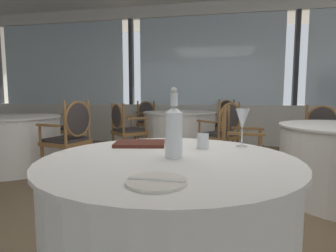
% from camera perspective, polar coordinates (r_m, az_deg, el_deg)
% --- Properties ---
extents(ground_plane, '(14.19, 14.19, 0.00)m').
position_cam_1_polar(ground_plane, '(2.51, 3.50, -18.34)').
color(ground_plane, '#756047').
extents(window_wall_far, '(10.92, 0.14, 2.96)m').
position_cam_1_polar(window_wall_far, '(5.98, 8.42, 7.52)').
color(window_wall_far, silver).
rests_on(window_wall_far, ground_plane).
extents(foreground_table, '(1.20, 1.20, 0.76)m').
position_cam_1_polar(foreground_table, '(1.44, 0.24, -21.37)').
color(foreground_table, white).
rests_on(foreground_table, ground_plane).
extents(side_plate, '(0.21, 0.21, 0.01)m').
position_cam_1_polar(side_plate, '(0.94, -2.43, -11.45)').
color(side_plate, silver).
rests_on(side_plate, foreground_table).
extents(butter_knife, '(0.20, 0.02, 0.00)m').
position_cam_1_polar(butter_knife, '(0.93, -2.43, -11.14)').
color(butter_knife, silver).
rests_on(butter_knife, foreground_table).
extents(water_bottle, '(0.08, 0.08, 0.33)m').
position_cam_1_polar(water_bottle, '(1.28, 1.22, -0.82)').
color(water_bottle, white).
rests_on(water_bottle, foreground_table).
extents(wine_glass, '(0.08, 0.08, 0.22)m').
position_cam_1_polar(wine_glass, '(1.61, 15.18, 1.28)').
color(wine_glass, white).
rests_on(wine_glass, foreground_table).
extents(water_tumbler, '(0.07, 0.07, 0.08)m').
position_cam_1_polar(water_tumbler, '(1.53, 7.20, -3.09)').
color(water_tumbler, white).
rests_on(water_tumbler, foreground_table).
extents(menu_book, '(0.32, 0.25, 0.02)m').
position_cam_1_polar(menu_book, '(1.63, -5.82, -3.63)').
color(menu_book, '#512319').
rests_on(menu_book, foreground_table).
extents(background_table_0, '(1.26, 1.26, 0.76)m').
position_cam_1_polar(background_table_0, '(4.48, -29.19, -3.06)').
color(background_table_0, white).
rests_on(background_table_0, ground_plane).
extents(dining_chair_0_0, '(0.61, 0.56, 0.94)m').
position_cam_1_polar(dining_chair_0_0, '(5.14, -19.77, 0.51)').
color(dining_chair_0_0, olive).
rests_on(dining_chair_0_0, ground_plane).
extents(dining_chair_0_3, '(0.56, 0.61, 0.99)m').
position_cam_1_polar(dining_chair_0_3, '(3.65, -19.45, -1.36)').
color(dining_chair_0_3, olive).
rests_on(dining_chair_0_3, ground_plane).
extents(dining_chair_1_2, '(0.57, 0.51, 0.92)m').
position_cam_1_polar(dining_chair_1_2, '(4.28, 29.51, -1.26)').
color(dining_chair_1_2, olive).
rests_on(dining_chair_1_2, ground_plane).
extents(dining_chair_1_3, '(0.51, 0.57, 0.93)m').
position_cam_1_polar(dining_chair_1_3, '(3.13, 13.97, -3.17)').
color(dining_chair_1_3, olive).
rests_on(dining_chair_1_3, ground_plane).
extents(background_table_2, '(1.31, 1.31, 0.76)m').
position_cam_1_polar(background_table_2, '(4.99, 2.35, -1.37)').
color(background_table_2, white).
rests_on(background_table_2, ground_plane).
extents(dining_chair_2_0, '(0.66, 0.66, 0.95)m').
position_cam_1_polar(dining_chair_2_0, '(4.16, 11.38, -0.63)').
color(dining_chair_2_0, olive).
rests_on(dining_chair_2_0, ground_plane).
extents(dining_chair_2_1, '(0.66, 0.66, 0.97)m').
position_cam_1_polar(dining_chair_2_1, '(5.69, 11.18, 1.25)').
color(dining_chair_2_1, olive).
rests_on(dining_chair_2_1, ground_plane).
extents(dining_chair_2_2, '(0.66, 0.66, 0.93)m').
position_cam_1_polar(dining_chair_2_2, '(5.86, -3.98, 1.50)').
color(dining_chair_2_2, olive).
rests_on(dining_chair_2_2, ground_plane).
extents(dining_chair_2_3, '(0.66, 0.66, 0.93)m').
position_cam_1_polar(dining_chair_2_3, '(4.41, -8.90, -0.12)').
color(dining_chair_2_3, olive).
rests_on(dining_chair_2_3, ground_plane).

